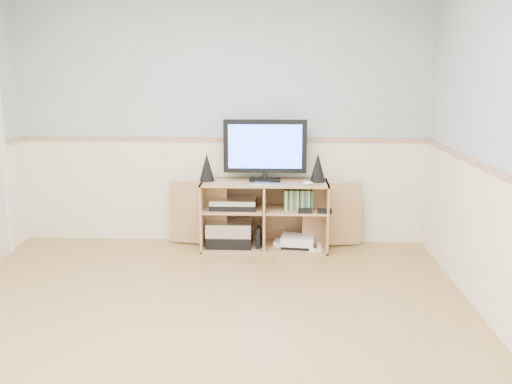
{
  "coord_description": "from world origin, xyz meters",
  "views": [
    {
      "loc": [
        0.59,
        -3.28,
        1.65
      ],
      "look_at": [
        0.38,
        1.2,
        0.72
      ],
      "focal_mm": 40.0,
      "sensor_mm": 36.0,
      "label": 1
    }
  ],
  "objects_px": {
    "media_cabinet": "(265,213)",
    "keyboard": "(269,184)",
    "game_consoles": "(296,242)",
    "monitor": "(265,148)"
  },
  "relations": [
    {
      "from": "media_cabinet",
      "to": "keyboard",
      "type": "bearing_deg",
      "value": -78.52
    },
    {
      "from": "monitor",
      "to": "game_consoles",
      "type": "height_order",
      "value": "monitor"
    },
    {
      "from": "keyboard",
      "to": "game_consoles",
      "type": "xyz_separation_m",
      "value": [
        0.27,
        0.13,
        -0.59
      ]
    },
    {
      "from": "keyboard",
      "to": "monitor",
      "type": "bearing_deg",
      "value": 116.68
    },
    {
      "from": "monitor",
      "to": "keyboard",
      "type": "xyz_separation_m",
      "value": [
        0.04,
        -0.19,
        -0.31
      ]
    },
    {
      "from": "media_cabinet",
      "to": "keyboard",
      "type": "xyz_separation_m",
      "value": [
        0.04,
        -0.19,
        0.32
      ]
    },
    {
      "from": "monitor",
      "to": "game_consoles",
      "type": "bearing_deg",
      "value": -11.17
    },
    {
      "from": "keyboard",
      "to": "game_consoles",
      "type": "height_order",
      "value": "keyboard"
    },
    {
      "from": "monitor",
      "to": "keyboard",
      "type": "height_order",
      "value": "monitor"
    },
    {
      "from": "monitor",
      "to": "keyboard",
      "type": "bearing_deg",
      "value": -78.18
    }
  ]
}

